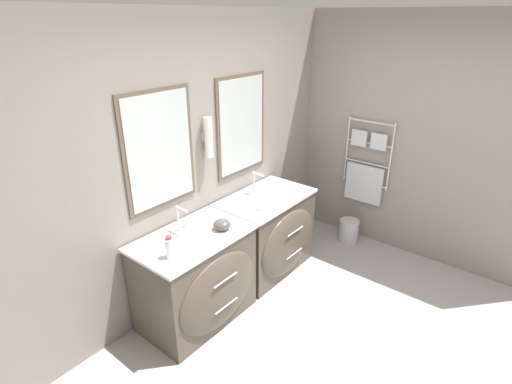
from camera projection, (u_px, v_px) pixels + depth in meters
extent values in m
plane|color=#9E9993|center=(361.00, 365.00, 3.16)|extent=(16.00, 16.00, 0.00)
cube|color=gray|center=(196.00, 162.00, 3.64)|extent=(5.36, 0.06, 2.60)
cube|color=brown|center=(159.00, 150.00, 3.23)|extent=(0.70, 0.02, 0.99)
cube|color=#B2BCBA|center=(160.00, 150.00, 3.22)|extent=(0.63, 0.01, 0.92)
cube|color=brown|center=(241.00, 125.00, 3.95)|extent=(0.70, 0.02, 0.99)
cube|color=#B2BCBA|center=(242.00, 125.00, 3.94)|extent=(0.63, 0.01, 0.92)
cylinder|color=white|center=(208.00, 137.00, 3.56)|extent=(0.08, 0.08, 0.36)
cube|color=silver|center=(205.00, 137.00, 3.59)|extent=(0.05, 0.02, 0.08)
cube|color=gray|center=(383.00, 136.00, 4.43)|extent=(0.06, 3.61, 2.60)
cylinder|color=silver|center=(391.00, 158.00, 4.39)|extent=(0.02, 0.02, 0.78)
cylinder|color=silver|center=(347.00, 149.00, 4.70)|extent=(0.02, 0.02, 0.78)
cylinder|color=silver|center=(372.00, 122.00, 4.40)|extent=(0.02, 0.53, 0.02)
cylinder|color=silver|center=(369.00, 143.00, 4.50)|extent=(0.02, 0.53, 0.02)
cylinder|color=silver|center=(367.00, 163.00, 4.59)|extent=(0.02, 0.53, 0.02)
cylinder|color=silver|center=(365.00, 182.00, 4.69)|extent=(0.02, 0.53, 0.02)
cube|color=#B7BCC1|center=(364.00, 184.00, 4.68)|extent=(0.04, 0.45, 0.45)
cube|color=#B7BCC1|center=(379.00, 142.00, 4.40)|extent=(0.04, 0.18, 0.18)
cube|color=#B7BCC1|center=(359.00, 138.00, 4.53)|extent=(0.04, 0.18, 0.18)
cube|color=#4C4238|center=(195.00, 279.00, 3.50)|extent=(0.97, 0.59, 0.82)
ellipsoid|color=#4C4238|center=(220.00, 293.00, 3.33)|extent=(0.89, 0.13, 0.69)
cube|color=silver|center=(192.00, 238.00, 3.33)|extent=(1.00, 0.62, 0.03)
ellipsoid|color=white|center=(195.00, 241.00, 3.32)|extent=(0.44, 0.38, 0.07)
cylinder|color=silver|center=(225.00, 280.00, 3.22)|extent=(0.27, 0.01, 0.01)
cylinder|color=silver|center=(226.00, 306.00, 3.33)|extent=(0.27, 0.01, 0.01)
cube|color=#4C4238|center=(266.00, 234.00, 4.23)|extent=(0.97, 0.59, 0.82)
ellipsoid|color=#4C4238|center=(289.00, 243.00, 4.06)|extent=(0.89, 0.13, 0.69)
cube|color=silver|center=(266.00, 198.00, 4.05)|extent=(1.00, 0.62, 0.03)
ellipsoid|color=white|center=(268.00, 201.00, 4.05)|extent=(0.44, 0.38, 0.07)
cylinder|color=silver|center=(295.00, 231.00, 3.95)|extent=(0.27, 0.01, 0.01)
cylinder|color=silver|center=(294.00, 254.00, 4.05)|extent=(0.27, 0.01, 0.01)
cylinder|color=silver|center=(178.00, 218.00, 3.37)|extent=(0.02, 0.02, 0.23)
cylinder|color=silver|center=(182.00, 210.00, 3.29)|extent=(0.02, 0.13, 0.02)
cylinder|color=silver|center=(172.00, 232.00, 3.36)|extent=(0.03, 0.03, 0.04)
cylinder|color=silver|center=(185.00, 225.00, 3.46)|extent=(0.03, 0.03, 0.04)
cylinder|color=silver|center=(254.00, 182.00, 4.09)|extent=(0.02, 0.02, 0.23)
cylinder|color=silver|center=(258.00, 174.00, 4.01)|extent=(0.02, 0.13, 0.02)
cylinder|color=silver|center=(249.00, 193.00, 4.08)|extent=(0.03, 0.03, 0.04)
cylinder|color=silver|center=(258.00, 189.00, 4.18)|extent=(0.03, 0.03, 0.04)
cylinder|color=silver|center=(170.00, 248.00, 3.01)|extent=(0.07, 0.07, 0.16)
cylinder|color=red|center=(169.00, 238.00, 2.97)|extent=(0.05, 0.05, 0.02)
ellipsoid|color=#4C4742|center=(222.00, 225.00, 3.42)|extent=(0.15, 0.15, 0.09)
cube|color=white|center=(261.00, 207.00, 3.80)|extent=(0.11, 0.08, 0.02)
ellipsoid|color=#F2E5CC|center=(261.00, 205.00, 3.79)|extent=(0.06, 0.05, 0.02)
cylinder|color=#B7B7BC|center=(349.00, 231.00, 4.83)|extent=(0.23, 0.23, 0.28)
torus|color=#B7B7BC|center=(350.00, 221.00, 4.77)|extent=(0.23, 0.23, 0.01)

